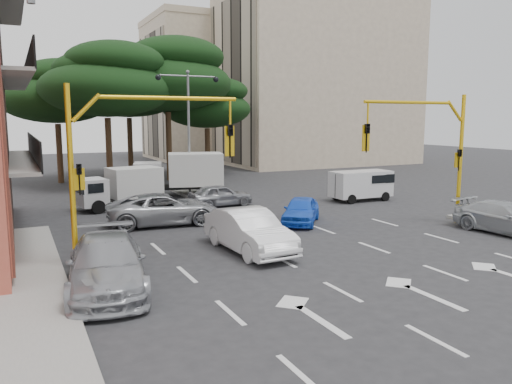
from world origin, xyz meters
TOP-DOWN VIEW (x-y plane):
  - ground at (0.00, 0.00)m, footprint 120.00×120.00m
  - median_strip at (0.00, 16.00)m, footprint 1.40×6.00m
  - apartment_beige_near at (19.95, 32.00)m, footprint 20.20×12.15m
  - apartment_beige_far at (12.95, 44.00)m, footprint 16.20×12.15m
  - pine_left_near at (-3.94, 21.96)m, footprint 9.15×9.15m
  - pine_center at (1.06, 23.96)m, footprint 9.98×9.98m
  - pine_left_far at (-6.94, 25.96)m, footprint 8.32×8.32m
  - pine_right at (5.06, 25.96)m, footprint 7.49×7.49m
  - pine_back at (-0.94, 28.96)m, footprint 9.15×9.15m
  - signal_mast_right at (6.80, 1.99)m, footprint 5.79×0.37m
  - signal_mast_left at (-6.80, 1.99)m, footprint 5.79×0.37m
  - street_lamp_center at (0.00, 16.00)m, footprint 4.16×0.36m
  - car_white_hatch at (-2.53, 1.64)m, footprint 1.88×4.83m
  - car_blue_compact at (1.84, 5.14)m, footprint 3.45×3.77m
  - car_silver_wagon at (-8.00, -0.34)m, footprint 2.92×5.54m
  - car_silver_cross_a at (-4.05, 7.72)m, footprint 5.47×2.93m
  - car_silver_cross_b at (0.14, 11.10)m, footprint 3.73×1.65m
  - car_silver_parked at (8.70, -0.60)m, footprint 2.40×4.81m
  - van_white at (8.46, 9.16)m, footprint 3.69×1.72m
  - box_truck_a at (-5.04, 12.81)m, footprint 4.78×2.66m
  - box_truck_b at (-0.83, 15.50)m, footprint 6.01×3.78m

SIDE VIEW (x-z plane):
  - ground at x=0.00m, z-range 0.00..0.00m
  - median_strip at x=0.00m, z-range 0.00..0.15m
  - car_blue_compact at x=1.84m, z-range 0.00..1.25m
  - car_silver_cross_b at x=0.14m, z-range 0.00..1.25m
  - car_silver_parked at x=8.70m, z-range 0.00..1.34m
  - car_silver_cross_a at x=-4.05m, z-range 0.00..1.46m
  - car_silver_wagon at x=-8.00m, z-range 0.00..1.53m
  - car_white_hatch at x=-2.53m, z-range 0.00..1.57m
  - van_white at x=8.46m, z-range 0.00..1.83m
  - box_truck_a at x=-5.04m, z-range 0.00..2.22m
  - box_truck_b at x=-0.83m, z-range 0.00..2.75m
  - signal_mast_right at x=6.80m, z-range 0.88..6.88m
  - signal_mast_left at x=-6.80m, z-range 0.88..6.88m
  - street_lamp_center at x=0.00m, z-range 1.54..9.31m
  - pine_right at x=5.06m, z-range 2.03..10.40m
  - pine_left_far at x=-6.94m, z-range 2.26..11.56m
  - pine_left_near at x=-3.94m, z-range 2.49..12.72m
  - pine_back at x=-0.94m, z-range 2.49..12.72m
  - pine_center at x=1.06m, z-range 2.72..13.88m
  - apartment_beige_far at x=12.95m, z-range 0.00..16.70m
  - apartment_beige_near at x=19.95m, z-range 0.00..18.70m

